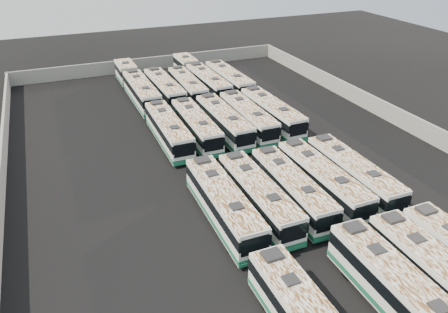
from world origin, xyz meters
TOP-DOWN VIEW (x-y plane):
  - ground at (0.00, 0.00)m, footprint 140.00×140.00m
  - perimeter_wall at (0.00, 0.00)m, footprint 45.20×73.20m
  - bus_front_center at (1.40, -21.38)m, footprint 2.70×12.15m
  - bus_front_right at (4.67, -21.49)m, footprint 2.80×12.10m
  - bus_midfront_far_left at (-5.10, -8.07)m, footprint 2.68×12.18m
  - bus_midfront_left at (-1.87, -8.03)m, footprint 2.55×11.79m
  - bus_midfront_center at (1.36, -8.07)m, footprint 2.71×11.65m
  - bus_midfront_right at (4.60, -7.92)m, footprint 2.63×11.90m
  - bus_midfront_far_right at (7.82, -8.10)m, footprint 2.55×11.87m
  - bus_midback_far_left at (-5.18, 7.80)m, footprint 2.58×11.83m
  - bus_midback_left at (-1.94, 7.76)m, footprint 2.59×11.64m
  - bus_midback_center at (1.43, 7.61)m, footprint 2.68×11.93m
  - bus_midback_right at (4.57, 7.70)m, footprint 2.53×11.81m
  - bus_midback_far_right at (7.83, 7.75)m, footprint 2.86×12.10m
  - bus_back_far_left at (-5.18, 24.30)m, footprint 2.73×18.90m
  - bus_back_left at (-1.92, 21.08)m, footprint 2.85×12.09m
  - bus_back_center at (1.42, 21.01)m, footprint 2.66×11.64m
  - bus_back_right at (4.57, 24.39)m, footprint 2.88×18.58m
  - bus_back_far_right at (7.88, 21.13)m, footprint 2.85×12.23m

SIDE VIEW (x-z plane):
  - ground at x=0.00m, z-range 0.00..0.00m
  - perimeter_wall at x=0.00m, z-range 0.00..2.20m
  - bus_back_center at x=1.42m, z-range 0.04..3.30m
  - bus_midfront_center at x=1.36m, z-range 0.04..3.31m
  - bus_midback_left at x=-1.94m, z-range 0.04..3.31m
  - bus_midfront_left at x=-1.87m, z-range 0.04..3.36m
  - bus_midback_right at x=4.57m, z-range 0.04..3.36m
  - bus_midback_far_left at x=-5.18m, z-range 0.04..3.36m
  - bus_midfront_far_right at x=7.82m, z-range 0.04..3.38m
  - bus_midfront_right at x=4.60m, z-range 0.04..3.38m
  - bus_midback_center at x=1.43m, z-range 0.04..3.39m
  - bus_back_right at x=4.57m, z-range 0.04..3.40m
  - bus_back_left at x=-1.92m, z-range 0.04..3.43m
  - bus_midback_far_right at x=7.83m, z-range 0.04..3.43m
  - bus_front_right at x=4.67m, z-range 0.04..3.43m
  - bus_front_center at x=1.40m, z-range 0.04..3.45m
  - bus_back_far_left at x=-5.18m, z-range 0.04..3.46m
  - bus_midfront_far_left at x=-5.10m, z-range 0.04..3.47m
  - bus_back_far_right at x=7.88m, z-range 0.04..3.47m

